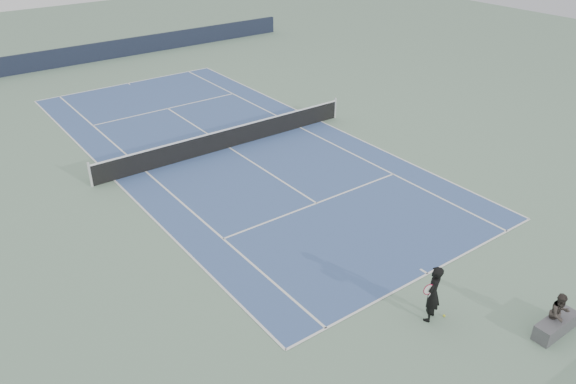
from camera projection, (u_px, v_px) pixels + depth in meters
ground at (229, 148)px, 25.83m from camera, size 80.00×80.00×0.00m
court_surface at (229, 148)px, 25.83m from camera, size 10.97×23.77×0.01m
tennis_net at (229, 138)px, 25.59m from camera, size 12.90×0.10×1.07m
windscreen_far at (92, 53)px, 38.16m from camera, size 30.00×0.25×1.20m
tennis_player at (433, 294)px, 15.25m from camera, size 0.84×0.68×1.74m
tennis_ball at (444, 316)px, 15.71m from camera, size 0.07×0.07×0.07m
spectator_bench at (557, 320)px, 14.95m from camera, size 1.54×0.94×1.28m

